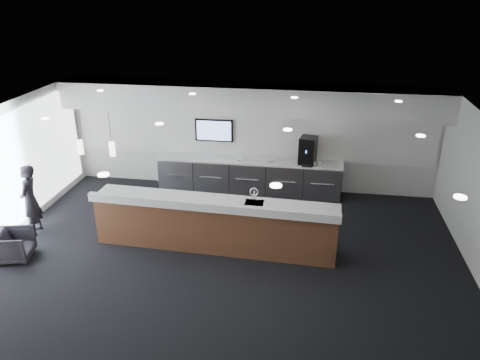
% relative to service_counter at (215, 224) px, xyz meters
% --- Properties ---
extents(ground, '(10.00, 10.00, 0.00)m').
position_rel_service_counter_xyz_m(ground, '(0.33, -0.63, -0.57)').
color(ground, black).
rests_on(ground, ground).
extents(ceiling, '(10.00, 8.00, 0.02)m').
position_rel_service_counter_xyz_m(ceiling, '(0.33, -0.63, 2.43)').
color(ceiling, black).
rests_on(ceiling, back_wall).
extents(back_wall, '(10.00, 0.02, 3.00)m').
position_rel_service_counter_xyz_m(back_wall, '(0.33, 3.37, 0.93)').
color(back_wall, silver).
rests_on(back_wall, ground).
extents(soffit_bulkhead, '(10.00, 0.90, 0.70)m').
position_rel_service_counter_xyz_m(soffit_bulkhead, '(0.33, 2.92, 2.08)').
color(soffit_bulkhead, silver).
rests_on(soffit_bulkhead, back_wall).
extents(alcove_panel, '(9.80, 0.06, 1.40)m').
position_rel_service_counter_xyz_m(alcove_panel, '(0.33, 3.34, 1.03)').
color(alcove_panel, silver).
rests_on(alcove_panel, back_wall).
extents(back_credenza, '(5.06, 0.66, 0.95)m').
position_rel_service_counter_xyz_m(back_credenza, '(0.33, 3.01, -0.10)').
color(back_credenza, '#93979B').
rests_on(back_credenza, ground).
extents(wall_tv, '(1.05, 0.08, 0.62)m').
position_rel_service_counter_xyz_m(wall_tv, '(-0.67, 3.28, 1.08)').
color(wall_tv, black).
rests_on(wall_tv, back_wall).
extents(pendant_left, '(0.12, 0.12, 0.30)m').
position_rel_service_counter_xyz_m(pendant_left, '(-2.07, 0.17, 1.68)').
color(pendant_left, '#FDEDC5').
rests_on(pendant_left, ceiling).
extents(pendant_right, '(0.12, 0.12, 0.30)m').
position_rel_service_counter_xyz_m(pendant_right, '(-2.77, 0.17, 1.68)').
color(pendant_right, '#FDEDC5').
rests_on(pendant_right, ceiling).
extents(ceiling_can_lights, '(7.00, 5.00, 0.02)m').
position_rel_service_counter_xyz_m(ceiling_can_lights, '(0.33, -0.63, 2.40)').
color(ceiling_can_lights, white).
rests_on(ceiling_can_lights, ceiling).
extents(service_counter, '(5.35, 1.09, 1.49)m').
position_rel_service_counter_xyz_m(service_counter, '(0.00, 0.00, 0.00)').
color(service_counter, brown).
rests_on(service_counter, ground).
extents(coffee_machine, '(0.50, 0.58, 0.73)m').
position_rel_service_counter_xyz_m(coffee_machine, '(1.90, 2.99, 0.74)').
color(coffee_machine, black).
rests_on(coffee_machine, back_credenza).
extents(info_sign_left, '(0.15, 0.05, 0.21)m').
position_rel_service_counter_xyz_m(info_sign_left, '(0.10, 2.91, 0.48)').
color(info_sign_left, silver).
rests_on(info_sign_left, back_credenza).
extents(info_sign_right, '(0.18, 0.04, 0.24)m').
position_rel_service_counter_xyz_m(info_sign_right, '(0.96, 2.94, 0.49)').
color(info_sign_right, silver).
rests_on(info_sign_right, back_credenza).
extents(armchair, '(0.85, 0.83, 0.65)m').
position_rel_service_counter_xyz_m(armchair, '(-4.07, -1.12, -0.25)').
color(armchair, black).
rests_on(armchair, ground).
extents(lounge_guest, '(0.51, 0.68, 1.68)m').
position_rel_service_counter_xyz_m(lounge_guest, '(-4.27, -0.03, 0.27)').
color(lounge_guest, black).
rests_on(lounge_guest, ground).
extents(cup_0, '(0.11, 0.11, 0.10)m').
position_rel_service_counter_xyz_m(cup_0, '(2.23, 2.87, 0.43)').
color(cup_0, white).
rests_on(cup_0, back_credenza).
extents(cup_1, '(0.15, 0.15, 0.10)m').
position_rel_service_counter_xyz_m(cup_1, '(2.09, 2.87, 0.43)').
color(cup_1, white).
rests_on(cup_1, back_credenza).
extents(cup_2, '(0.14, 0.14, 0.10)m').
position_rel_service_counter_xyz_m(cup_2, '(1.95, 2.87, 0.43)').
color(cup_2, white).
rests_on(cup_2, back_credenza).
extents(cup_3, '(0.14, 0.14, 0.10)m').
position_rel_service_counter_xyz_m(cup_3, '(1.81, 2.87, 0.43)').
color(cup_3, white).
rests_on(cup_3, back_credenza).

